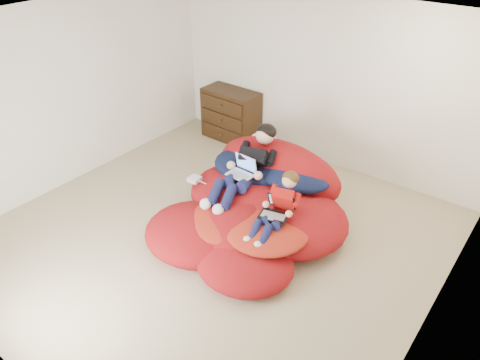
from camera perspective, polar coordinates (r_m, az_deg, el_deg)
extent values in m
cube|color=tan|center=(5.85, -3.20, -7.84)|extent=(5.10, 5.10, 0.25)
cube|color=white|center=(7.02, 9.94, 11.74)|extent=(5.10, 0.02, 2.50)
cube|color=white|center=(6.86, -20.16, 9.79)|extent=(0.02, 5.10, 2.50)
cube|color=white|center=(4.16, 24.00, -5.87)|extent=(0.02, 5.10, 2.50)
cube|color=white|center=(4.64, -4.21, 18.10)|extent=(5.10, 5.10, 0.02)
cube|color=black|center=(7.86, -1.10, 7.94)|extent=(0.96, 0.51, 0.85)
cube|color=black|center=(7.79, -2.19, 5.64)|extent=(0.85, 0.05, 0.20)
cylinder|color=#4C3F26|center=(7.78, -2.29, 5.59)|extent=(0.03, 0.06, 0.03)
cube|color=black|center=(7.69, -2.23, 7.35)|extent=(0.85, 0.05, 0.20)
cylinder|color=#4C3F26|center=(7.67, -2.33, 7.30)|extent=(0.03, 0.06, 0.03)
cube|color=black|center=(7.58, -2.27, 9.10)|extent=(0.85, 0.05, 0.20)
cylinder|color=#4C3F26|center=(7.57, -2.37, 9.05)|extent=(0.03, 0.06, 0.03)
ellipsoid|color=#A71216|center=(6.13, 0.63, -1.68)|extent=(1.49, 1.34, 0.53)
ellipsoid|color=#A71216|center=(5.72, 6.09, -4.88)|extent=(1.43, 1.39, 0.52)
ellipsoid|color=#A71216|center=(5.57, 0.45, -6.09)|extent=(1.50, 1.20, 0.48)
ellipsoid|color=#A71216|center=(5.61, -5.27, -6.46)|extent=(1.29, 1.18, 0.43)
ellipsoid|color=#A71216|center=(5.20, 0.60, -10.06)|extent=(1.12, 1.02, 0.37)
ellipsoid|color=#A71216|center=(6.31, 4.69, 1.20)|extent=(1.84, 0.81, 0.81)
ellipsoid|color=#121B41|center=(6.24, 1.52, 1.77)|extent=(1.09, 0.89, 0.28)
ellipsoid|color=#121B41|center=(6.01, 6.38, 0.72)|extent=(1.04, 0.73, 0.25)
ellipsoid|color=red|center=(5.33, 3.31, -6.01)|extent=(0.98, 0.98, 0.18)
ellipsoid|color=red|center=(5.50, -2.25, -5.16)|extent=(0.90, 0.81, 0.16)
ellipsoid|color=white|center=(6.50, 3.04, 4.46)|extent=(0.48, 0.30, 0.30)
cube|color=black|center=(6.04, 2.00, 2.54)|extent=(0.47, 0.57, 0.47)
sphere|color=#ECB190|center=(6.05, 3.07, 5.46)|extent=(0.24, 0.24, 0.24)
ellipsoid|color=black|center=(6.05, 3.24, 5.91)|extent=(0.27, 0.25, 0.20)
cylinder|color=#14183F|center=(5.90, -0.87, 0.23)|extent=(0.26, 0.42, 0.22)
cylinder|color=#14183F|center=(5.70, -2.99, -1.51)|extent=(0.23, 0.40, 0.25)
sphere|color=white|center=(5.61, -4.23, -2.94)|extent=(0.14, 0.14, 0.14)
cylinder|color=#14183F|center=(5.80, 0.68, -0.38)|extent=(0.26, 0.42, 0.22)
cylinder|color=#14183F|center=(5.59, -1.42, -2.18)|extent=(0.23, 0.40, 0.25)
sphere|color=white|center=(5.51, -2.66, -3.65)|extent=(0.14, 0.14, 0.14)
cube|color=red|center=(5.38, 5.42, -2.57)|extent=(0.31, 0.34, 0.38)
sphere|color=#ECB190|center=(5.32, 6.07, -0.07)|extent=(0.17, 0.17, 0.17)
ellipsoid|color=#4C3314|center=(5.32, 6.21, 0.31)|extent=(0.20, 0.18, 0.15)
cylinder|color=#14183F|center=(5.33, 3.41, -4.61)|extent=(0.18, 0.30, 0.16)
cylinder|color=#14183F|center=(5.18, 1.84, -6.15)|extent=(0.16, 0.29, 0.18)
sphere|color=white|center=(5.11, 0.86, -7.39)|extent=(0.10, 0.10, 0.10)
cylinder|color=#14183F|center=(5.27, 4.71, -5.16)|extent=(0.18, 0.30, 0.16)
cylinder|color=#14183F|center=(5.12, 3.16, -6.74)|extent=(0.16, 0.29, 0.18)
sphere|color=white|center=(5.05, 2.18, -8.01)|extent=(0.10, 0.10, 0.10)
cube|color=silver|center=(5.82, -0.01, 0.62)|extent=(0.33, 0.24, 0.01)
cube|color=gray|center=(5.81, -0.08, 0.65)|extent=(0.27, 0.13, 0.00)
cube|color=silver|center=(5.86, 0.75, 2.11)|extent=(0.32, 0.07, 0.22)
cube|color=#417FDE|center=(5.85, 0.71, 2.09)|extent=(0.28, 0.05, 0.18)
cube|color=black|center=(5.28, 4.14, -4.35)|extent=(0.36, 0.29, 0.02)
cube|color=gray|center=(5.26, 4.08, -4.33)|extent=(0.29, 0.19, 0.00)
cube|color=black|center=(5.32, 5.11, -2.60)|extent=(0.33, 0.17, 0.21)
cube|color=teal|center=(5.31, 5.07, -2.61)|extent=(0.29, 0.14, 0.17)
cube|color=silver|center=(6.09, -5.57, 0.12)|extent=(0.16, 0.16, 0.05)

